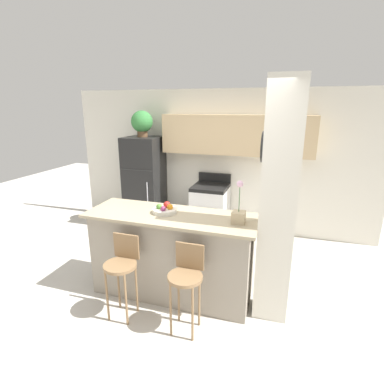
% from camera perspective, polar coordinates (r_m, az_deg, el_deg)
% --- Properties ---
extents(ground_plane, '(14.00, 14.00, 0.00)m').
position_cam_1_polar(ground_plane, '(3.98, -3.70, -18.57)').
color(ground_plane, beige).
extents(wall_back, '(5.60, 0.38, 2.55)m').
position_cam_1_polar(wall_back, '(5.41, 6.09, 7.69)').
color(wall_back, silver).
rests_on(wall_back, ground_plane).
extents(pillar_right, '(0.38, 0.32, 2.55)m').
position_cam_1_polar(pillar_right, '(3.20, 16.06, -2.46)').
color(pillar_right, silver).
rests_on(pillar_right, ground_plane).
extents(counter_bar, '(2.02, 0.71, 1.05)m').
position_cam_1_polar(counter_bar, '(3.71, -3.85, -11.82)').
color(counter_bar, gray).
rests_on(counter_bar, ground_plane).
extents(refrigerator, '(0.65, 0.65, 1.72)m').
position_cam_1_polar(refrigerator, '(5.74, -8.99, 1.76)').
color(refrigerator, black).
rests_on(refrigerator, ground_plane).
extents(stove_range, '(0.60, 0.65, 1.07)m').
position_cam_1_polar(stove_range, '(5.42, 3.48, -3.34)').
color(stove_range, white).
rests_on(stove_range, ground_plane).
extents(bar_stool_left, '(0.35, 0.35, 0.93)m').
position_cam_1_polar(bar_stool_left, '(3.41, -13.17, -13.41)').
color(bar_stool_left, olive).
rests_on(bar_stool_left, ground_plane).
extents(bar_stool_right, '(0.35, 0.35, 0.93)m').
position_cam_1_polar(bar_stool_right, '(3.13, -1.08, -15.83)').
color(bar_stool_right, olive).
rests_on(bar_stool_right, ground_plane).
extents(potted_plant_on_fridge, '(0.39, 0.39, 0.46)m').
position_cam_1_polar(potted_plant_on_fridge, '(5.57, -9.51, 12.95)').
color(potted_plant_on_fridge, brown).
rests_on(potted_plant_on_fridge, refrigerator).
extents(orchid_vase, '(0.14, 0.14, 0.47)m').
position_cam_1_polar(orchid_vase, '(3.23, 8.88, -4.04)').
color(orchid_vase, tan).
rests_on(orchid_vase, counter_bar).
extents(fruit_bowl, '(0.29, 0.29, 0.12)m').
position_cam_1_polar(fruit_bowl, '(3.54, -5.19, -3.34)').
color(fruit_bowl, silver).
rests_on(fruit_bowl, counter_bar).
extents(trash_bin, '(0.28, 0.28, 0.38)m').
position_cam_1_polar(trash_bin, '(5.54, -4.60, -5.90)').
color(trash_bin, '#59595B').
rests_on(trash_bin, ground_plane).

